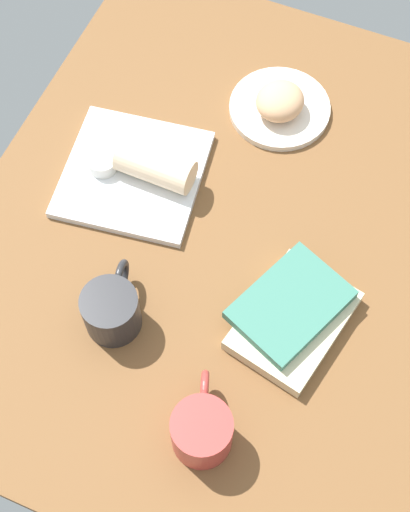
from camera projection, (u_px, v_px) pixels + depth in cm
name	position (u px, v px, depth cm)	size (l,w,h in cm)	color
dining_table	(228.00, 236.00, 132.23)	(110.00, 90.00, 4.00)	brown
round_plate	(280.00, 108.00, 141.92)	(19.44, 19.44, 1.40)	silver
scone_pastry	(280.00, 101.00, 138.25)	(9.45, 8.91, 5.69)	tan
square_plate	(133.00, 174.00, 134.92)	(24.65, 24.65, 1.60)	white
sauce_cup	(102.00, 162.00, 133.39)	(5.59, 5.59, 2.77)	silver
breakfast_wrap	(155.00, 166.00, 130.98)	(6.38, 6.38, 13.94)	beige
book_stack	(292.00, 315.00, 120.56)	(24.11, 20.23, 5.02)	beige
coffee_mug	(112.00, 309.00, 118.73)	(13.93, 9.32, 8.72)	#262628
second_mug	(202.00, 430.00, 109.59)	(13.90, 9.31, 9.29)	#B23833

